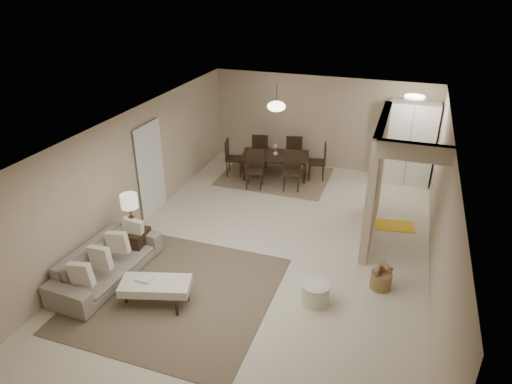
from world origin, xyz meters
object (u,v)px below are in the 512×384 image
at_px(pantry_cabinet, 409,143).
at_px(dining_table, 275,166).
at_px(side_table, 135,243).
at_px(ottoman_bench, 156,286).
at_px(sofa, 107,263).
at_px(wicker_basket, 381,280).
at_px(round_pouf, 315,293).

relative_size(pantry_cabinet, dining_table, 1.21).
height_order(pantry_cabinet, side_table, pantry_cabinet).
height_order(ottoman_bench, side_table, side_table).
xyz_separation_m(pantry_cabinet, sofa, (-4.80, -6.03, -0.73)).
distance_m(ottoman_bench, wicker_basket, 3.84).
bearing_deg(ottoman_bench, round_pouf, 2.40).
xyz_separation_m(ottoman_bench, dining_table, (0.37, 5.52, -0.02)).
height_order(pantry_cabinet, dining_table, pantry_cabinet).
bearing_deg(round_pouf, dining_table, 114.39).
bearing_deg(wicker_basket, ottoman_bench, -155.20).
distance_m(pantry_cabinet, dining_table, 3.45).
height_order(wicker_basket, dining_table, dining_table).
bearing_deg(pantry_cabinet, ottoman_bench, -119.89).
height_order(side_table, dining_table, dining_table).
relative_size(ottoman_bench, wicker_basket, 3.42).
relative_size(sofa, round_pouf, 4.68).
bearing_deg(pantry_cabinet, wicker_basket, -91.95).
bearing_deg(sofa, round_pouf, -78.19).
height_order(sofa, wicker_basket, sofa).
xyz_separation_m(sofa, ottoman_bench, (1.16, -0.30, 0.00)).
xyz_separation_m(pantry_cabinet, dining_table, (-3.27, -0.81, -0.74)).
relative_size(pantry_cabinet, wicker_basket, 5.79).
relative_size(pantry_cabinet, sofa, 0.95).
distance_m(sofa, side_table, 0.81).
xyz_separation_m(pantry_cabinet, round_pouf, (-1.15, -5.48, -0.87)).
bearing_deg(dining_table, ottoman_bench, -106.29).
bearing_deg(wicker_basket, sofa, -164.25).
height_order(sofa, ottoman_bench, sofa).
distance_m(sofa, round_pouf, 3.69).
relative_size(pantry_cabinet, side_table, 3.91).
distance_m(pantry_cabinet, round_pouf, 5.67).
distance_m(sofa, ottoman_bench, 1.20).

